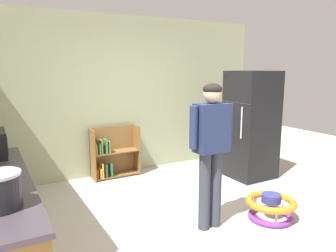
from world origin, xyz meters
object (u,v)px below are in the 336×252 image
object	(u,v)px
refrigerator	(251,125)
teal_cup	(9,186)
standing_person	(211,143)
baby_walker	(271,207)
bookshelf	(112,155)

from	to	relation	value
refrigerator	teal_cup	distance (m)	3.95
standing_person	baby_walker	size ratio (longest dim) A/B	2.76
standing_person	teal_cup	distance (m)	2.06
standing_person	teal_cup	xyz separation A→B (m)	(-2.05, -0.19, -0.06)
bookshelf	refrigerator	bearing A→B (deg)	-28.97
refrigerator	teal_cup	bearing A→B (deg)	-160.55
refrigerator	bookshelf	size ratio (longest dim) A/B	2.09
refrigerator	bookshelf	bearing A→B (deg)	151.03
standing_person	teal_cup	bearing A→B (deg)	-174.84
baby_walker	refrigerator	bearing A→B (deg)	56.04
bookshelf	teal_cup	size ratio (longest dim) A/B	8.95
refrigerator	standing_person	distance (m)	2.02
teal_cup	refrigerator	bearing A→B (deg)	19.45
teal_cup	bookshelf	bearing A→B (deg)	55.44
refrigerator	baby_walker	world-z (taller)	refrigerator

